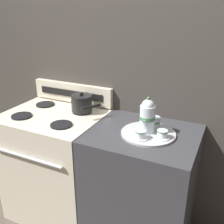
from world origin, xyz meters
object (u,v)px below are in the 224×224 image
object	(u,v)px
stove	(57,165)
teapot	(147,116)
creamer_jug	(155,122)
teacup_right	(140,135)
serving_tray	(148,133)
teacup_left	(162,134)
saucepan	(82,103)

from	to	relation	value
stove	teapot	bearing A→B (deg)	0.44
stove	creamer_jug	size ratio (longest dim) A/B	13.08
stove	teacup_right	bearing A→B (deg)	-7.72
stove	serving_tray	xyz separation A→B (m)	(0.78, -0.01, 0.47)
teacup_left	creamer_jug	size ratio (longest dim) A/B	1.44
saucepan	teacup_left	world-z (taller)	saucepan
saucepan	teacup_right	bearing A→B (deg)	-22.77
saucepan	serving_tray	xyz separation A→B (m)	(0.60, -0.14, -0.07)
stove	teacup_right	distance (m)	0.92
stove	teacup_left	xyz separation A→B (m)	(0.89, -0.04, 0.50)
teapot	teacup_left	size ratio (longest dim) A/B	2.32
creamer_jug	teapot	bearing A→B (deg)	-106.05
teacup_left	serving_tray	bearing A→B (deg)	162.26
teacup_right	saucepan	bearing A→B (deg)	157.23
stove	teacup_left	size ratio (longest dim) A/B	9.09
creamer_jug	serving_tray	bearing A→B (deg)	-96.67
saucepan	teacup_right	world-z (taller)	saucepan
teacup_left	creamer_jug	bearing A→B (deg)	122.13
stove	teacup_right	xyz separation A→B (m)	(0.76, -0.10, 0.50)
teacup_right	teapot	bearing A→B (deg)	87.64
serving_tray	teacup_right	size ratio (longest dim) A/B	3.46
teacup_right	creamer_jug	xyz separation A→B (m)	(0.03, 0.21, 0.01)
saucepan	serving_tray	bearing A→B (deg)	-13.59
creamer_jug	saucepan	bearing A→B (deg)	176.70
stove	creamer_jug	xyz separation A→B (m)	(0.80, 0.10, 0.51)
teapot	teacup_right	bearing A→B (deg)	-92.36
serving_tray	teacup_right	world-z (taller)	teacup_right
teapot	serving_tray	bearing A→B (deg)	-36.92
teapot	teacup_left	xyz separation A→B (m)	(0.12, -0.04, -0.09)
teacup_left	teapot	bearing A→B (deg)	159.37
saucepan	teacup_right	size ratio (longest dim) A/B	2.60
stove	teacup_left	bearing A→B (deg)	-2.46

